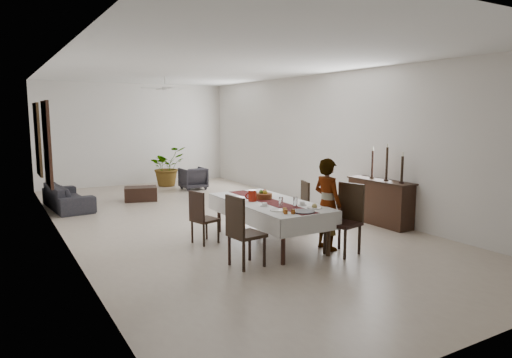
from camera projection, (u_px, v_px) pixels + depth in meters
The scene contains 87 objects.
floor at pixel (216, 221), 9.63m from camera, with size 6.00×12.00×0.00m, color #BCAC95.
ceiling at pixel (214, 66), 9.18m from camera, with size 6.00×12.00×0.02m, color silver.
wall_back at pixel (135, 134), 14.53m from camera, with size 6.00×0.02×3.20m, color silver.
wall_front at pixel (489, 183), 4.28m from camera, with size 6.00×0.02×3.20m, color silver.
wall_left at pixel (59, 151), 7.91m from camera, with size 0.02×12.00×3.20m, color silver.
wall_right at pixel (329, 141), 10.91m from camera, with size 0.02×12.00×3.20m, color silver.
dining_table_top at pixel (269, 203), 7.91m from camera, with size 0.97×2.34×0.05m, color black.
table_leg_fl at pixel (283, 243), 6.80m from camera, with size 0.07×0.07×0.68m, color black.
table_leg_fr at pixel (328, 235), 7.22m from camera, with size 0.07×0.07×0.68m, color black.
table_leg_bl at pixel (219, 214), 8.70m from camera, with size 0.07×0.07×0.68m, color black.
table_leg_br at pixel (258, 210), 9.13m from camera, with size 0.07×0.07×0.68m, color black.
tablecloth_top at pixel (269, 202), 7.91m from camera, with size 1.15×2.52×0.01m, color silver.
tablecloth_drape_left at pixel (240, 213), 7.64m from camera, with size 0.01×2.52×0.29m, color white.
tablecloth_drape_right at pixel (296, 206), 8.21m from camera, with size 0.01×2.52×0.29m, color white.
tablecloth_drape_near at pixel (312, 224), 6.85m from camera, with size 1.15×0.01×0.29m, color silver.
tablecloth_drape_far at pixel (235, 198), 9.00m from camera, with size 1.15×0.01×0.29m, color silver.
table_runner at pixel (269, 201), 7.90m from camera, with size 0.34×2.44×0.00m, color maroon.
red_pitcher at pixel (252, 196), 7.90m from camera, with size 0.15×0.15×0.19m, color #991A0B.
pitcher_handle at pixel (248, 196), 7.86m from camera, with size 0.12×0.12×0.02m, color maroon.
wine_glass_near at pixel (295, 202), 7.41m from camera, with size 0.07×0.07×0.17m, color silver.
wine_glass_mid at pixel (281, 202), 7.39m from camera, with size 0.07×0.07×0.17m, color white.
teacup_right at pixel (302, 204), 7.54m from camera, with size 0.09×0.09×0.06m, color silver.
saucer_right at pixel (302, 205), 7.55m from camera, with size 0.15×0.15×0.01m, color silver.
teacup_left at pixel (264, 205), 7.46m from camera, with size 0.09×0.09×0.06m, color white.
saucer_left at pixel (264, 206), 7.47m from camera, with size 0.15×0.15×0.01m, color silver.
plate_near_right at pixel (314, 208), 7.31m from camera, with size 0.23×0.23×0.01m, color white.
bread_near_right at pixel (314, 206), 7.31m from camera, with size 0.09×0.09×0.09m, color tan.
plate_near_left at pixel (277, 210), 7.13m from camera, with size 0.23×0.23×0.01m, color white.
plate_far_left at pixel (238, 198), 8.21m from camera, with size 0.23×0.23×0.01m, color white.
serving_tray at pixel (303, 211), 7.03m from camera, with size 0.35×0.35×0.02m, color #3D3E42.
jam_jar_a at pixel (293, 212), 6.89m from camera, with size 0.06×0.06×0.07m, color brown.
jam_jar_b at pixel (286, 212), 6.89m from camera, with size 0.06×0.06×0.07m, color #904A14.
jam_jar_c at pixel (285, 210), 7.00m from camera, with size 0.06×0.06×0.07m, color #966115.
fruit_basket at pixel (264, 196), 8.13m from camera, with size 0.29×0.29×0.10m, color brown.
fruit_red at pixel (265, 192), 8.15m from camera, with size 0.09×0.09×0.09m, color #A52A10.
fruit_green at pixel (261, 192), 8.13m from camera, with size 0.08×0.08×0.08m, color #567E25.
fruit_yellow at pixel (265, 192), 8.08m from camera, with size 0.08×0.08×0.08m, color gold.
chair_right_near_seat at pixel (342, 224), 7.30m from camera, with size 0.48×0.48×0.05m, color black.
chair_right_near_leg_fl at pixel (359, 240), 7.33m from camera, with size 0.05×0.05×0.48m, color black.
chair_right_near_leg_fr at pixel (339, 235), 7.61m from camera, with size 0.05×0.05×0.48m, color black.
chair_right_near_leg_bl at pixel (345, 244), 7.06m from camera, with size 0.05×0.05×0.48m, color black.
chair_right_near_leg_br at pixel (325, 239), 7.34m from camera, with size 0.05×0.05×0.48m, color black.
chair_right_near_back at pixel (351, 202), 7.40m from camera, with size 0.48×0.04×0.61m, color black.
chair_right_far_seat at pixel (296, 210), 8.64m from camera, with size 0.41×0.41×0.05m, color black.
chair_right_far_leg_fl at pixel (307, 224), 8.55m from camera, with size 0.04×0.04×0.41m, color black.
chair_right_far_leg_fr at pixel (301, 220), 8.88m from camera, with size 0.04×0.04×0.41m, color black.
chair_right_far_leg_bl at pixel (290, 225), 8.47m from camera, with size 0.04×0.04×0.41m, color black.
chair_right_far_leg_br at pixel (284, 220), 8.80m from camera, with size 0.04×0.04×0.41m, color black.
chair_right_far_back at pixel (305, 195), 8.65m from camera, with size 0.41×0.04×0.53m, color black.
chair_left_near_seat at pixel (247, 235), 6.72m from camera, with size 0.45×0.45×0.05m, color black.
chair_left_near_leg_fl at pixel (229, 250), 6.80m from camera, with size 0.05×0.05×0.45m, color black.
chair_left_near_leg_fr at pixel (244, 257), 6.50m from camera, with size 0.05×0.05×0.45m, color black.
chair_left_near_leg_bl at pixel (250, 246), 7.02m from camera, with size 0.05×0.05×0.45m, color black.
chair_left_near_leg_br at pixel (264, 252), 6.72m from camera, with size 0.05×0.05×0.45m, color black.
chair_left_near_back at pixel (235, 216), 6.56m from camera, with size 0.45×0.04×0.58m, color black.
chair_left_far_seat at pixel (205, 220), 7.95m from camera, with size 0.39×0.39×0.04m, color black.
chair_left_far_leg_fl at pixel (192, 232), 7.98m from camera, with size 0.04×0.04×0.39m, color black.
chair_left_far_leg_fr at pixel (204, 235), 7.75m from camera, with size 0.04×0.04×0.39m, color black.
chair_left_far_leg_bl at pixel (207, 229), 8.20m from camera, with size 0.04×0.04×0.39m, color black.
chair_left_far_leg_br at pixel (218, 232), 7.98m from camera, with size 0.04×0.04×0.39m, color black.
chair_left_far_back at pixel (197, 206), 7.78m from camera, with size 0.39×0.04×0.50m, color black.
woman at pixel (327, 204), 7.55m from camera, with size 0.56×0.37×1.53m, color #92959A.
sideboard_body at pixel (380, 203), 9.32m from camera, with size 0.39×1.48×0.89m, color black.
sideboard_top at pixel (381, 181), 9.25m from camera, with size 0.43×1.54×0.03m, color black.
candlestick_near_base at pixel (401, 183), 8.79m from camera, with size 0.10×0.10×0.03m, color black.
candlestick_near_shaft at pixel (402, 169), 8.75m from camera, with size 0.05×0.05×0.49m, color black.
candlestick_near_candle at pixel (403, 154), 8.71m from camera, with size 0.04×0.04×0.08m, color white.
candlestick_mid_base at pixel (386, 180), 9.12m from camera, with size 0.10×0.10×0.03m, color black.
candlestick_mid_shaft at pixel (387, 163), 9.08m from camera, with size 0.05×0.05×0.64m, color black.
candlestick_mid_candle at pixel (388, 145), 9.03m from camera, with size 0.04×0.04×0.08m, color white.
candlestick_far_base at pixel (372, 178), 9.46m from camera, with size 0.10×0.10×0.03m, color black.
candlestick_far_shaft at pixel (372, 164), 9.42m from camera, with size 0.05×0.05×0.54m, color black.
candlestick_far_candle at pixel (373, 149), 9.38m from camera, with size 0.04×0.04×0.08m, color silver.
sofa at pixel (68, 197), 10.88m from camera, with size 1.99×0.78×0.58m, color #2A272D.
armchair at pixel (193, 178), 13.69m from camera, with size 0.70×0.72×0.66m, color #2C292F.
coffee_table at pixel (141, 194), 11.88m from camera, with size 0.82×0.54×0.36m, color black.
potted_plant at pixel (167, 166), 14.31m from camera, with size 1.11×0.96×1.23m, color #2C5723.
mirror_frame_near at pixel (47, 144), 9.80m from camera, with size 0.06×1.05×1.85m, color black.
mirror_glass_near at pixel (49, 144), 9.82m from camera, with size 0.01×0.90×1.70m, color silver.
mirror_frame_far at pixel (38, 139), 11.60m from camera, with size 0.06×1.05×1.85m, color black.
mirror_glass_far at pixel (39, 139), 11.62m from camera, with size 0.01×0.90×1.70m, color white.
fan_rod at pixel (165, 80), 11.76m from camera, with size 0.04×0.04×0.20m, color white.
fan_hub at pixel (165, 88), 11.79m from camera, with size 0.16×0.16×0.08m, color white.
fan_blade_n at pixel (161, 89), 12.09m from camera, with size 0.10×0.55×0.01m, color silver.
fan_blade_s at pixel (170, 88), 11.49m from camera, with size 0.10×0.55×0.01m, color silver.
fan_blade_e at pixel (178, 89), 11.96m from camera, with size 0.55×0.10×0.01m, color white.
fan_blade_w at pixel (152, 88), 11.61m from camera, with size 0.55×0.10×0.01m, color silver.
Camera 1 is at (-4.04, -8.54, 2.24)m, focal length 32.00 mm.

